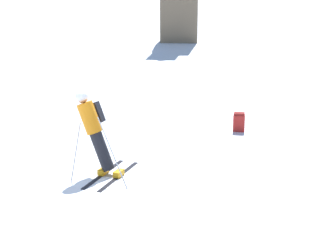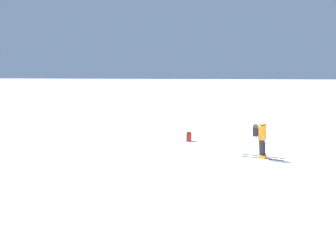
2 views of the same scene
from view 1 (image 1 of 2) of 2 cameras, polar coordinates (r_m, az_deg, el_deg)
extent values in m
plane|color=white|center=(12.11, -10.96, -4.83)|extent=(300.00, 300.00, 0.00)
cube|color=black|center=(11.96, -6.58, -4.87)|extent=(0.62, 1.73, 0.01)
cube|color=black|center=(11.81, -5.03, -5.11)|extent=(0.62, 1.73, 0.01)
cube|color=orange|center=(11.94, -6.59, -4.57)|extent=(0.22, 0.31, 0.12)
cube|color=orange|center=(11.79, -5.03, -4.81)|extent=(0.22, 0.31, 0.12)
cylinder|color=black|center=(11.79, -6.72, -2.55)|extent=(0.59, 0.41, 0.87)
cylinder|color=orange|center=(11.71, -7.97, 0.84)|extent=(0.62, 0.49, 0.73)
sphere|color=tan|center=(11.68, -8.72, 2.88)|extent=(0.36, 0.32, 0.30)
sphere|color=silver|center=(11.68, -8.77, 3.02)|extent=(0.41, 0.36, 0.35)
cube|color=black|center=(11.93, -7.42, 1.30)|extent=(0.45, 0.30, 0.51)
cylinder|color=#B7B7BC|center=(11.74, -9.33, -2.55)|extent=(0.16, 0.51, 1.12)
cylinder|color=#B7B7BC|center=(11.34, -5.69, -2.70)|extent=(0.71, 0.77, 1.28)
cube|color=#7A664C|center=(31.83, 1.17, 11.82)|extent=(2.04, 1.74, 3.59)
cube|color=#AD231E|center=(14.93, 7.22, 0.31)|extent=(0.32, 0.25, 0.44)
cube|color=maroon|center=(14.86, 7.25, 1.23)|extent=(0.29, 0.23, 0.06)
camera|label=2|loc=(20.72, -48.08, 9.27)|focal=35.00mm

